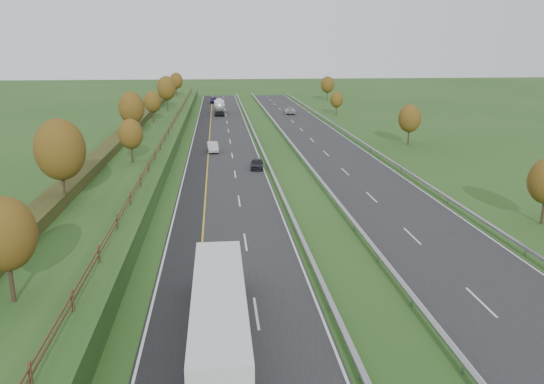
{
  "coord_description": "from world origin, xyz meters",
  "views": [
    {
      "loc": [
        -0.73,
        -17.46,
        15.31
      ],
      "look_at": [
        4.17,
        30.28,
        2.2
      ],
      "focal_mm": 35.0,
      "sensor_mm": 36.0,
      "label": 1
    }
  ],
  "objects_px": {
    "car_dark_near": "(257,164)",
    "car_small_far": "(214,100)",
    "car_silver_mid": "(213,147)",
    "car_oncoming": "(290,111)",
    "road_tanker": "(219,106)",
    "box_lorry": "(219,312)"
  },
  "relations": [
    {
      "from": "box_lorry",
      "to": "car_oncoming",
      "type": "relative_size",
      "value": 3.0
    },
    {
      "from": "car_silver_mid",
      "to": "car_oncoming",
      "type": "bearing_deg",
      "value": 64.01
    },
    {
      "from": "car_dark_near",
      "to": "car_small_far",
      "type": "relative_size",
      "value": 0.75
    },
    {
      "from": "road_tanker",
      "to": "car_dark_near",
      "type": "height_order",
      "value": "road_tanker"
    },
    {
      "from": "car_dark_near",
      "to": "car_silver_mid",
      "type": "distance_m",
      "value": 13.64
    },
    {
      "from": "road_tanker",
      "to": "car_oncoming",
      "type": "xyz_separation_m",
      "value": [
        16.72,
        -1.63,
        -1.07
      ]
    },
    {
      "from": "box_lorry",
      "to": "car_dark_near",
      "type": "bearing_deg",
      "value": 83.19
    },
    {
      "from": "road_tanker",
      "to": "box_lorry",
      "type": "bearing_deg",
      "value": -90.37
    },
    {
      "from": "road_tanker",
      "to": "car_oncoming",
      "type": "bearing_deg",
      "value": -5.56
    },
    {
      "from": "car_dark_near",
      "to": "car_oncoming",
      "type": "distance_m",
      "value": 59.58
    },
    {
      "from": "road_tanker",
      "to": "car_silver_mid",
      "type": "distance_m",
      "value": 47.62
    },
    {
      "from": "car_dark_near",
      "to": "car_silver_mid",
      "type": "xyz_separation_m",
      "value": [
        -5.8,
        12.34,
        0.08
      ]
    },
    {
      "from": "box_lorry",
      "to": "car_small_far",
      "type": "height_order",
      "value": "box_lorry"
    },
    {
      "from": "car_dark_near",
      "to": "car_oncoming",
      "type": "relative_size",
      "value": 0.73
    },
    {
      "from": "box_lorry",
      "to": "car_small_far",
      "type": "relative_size",
      "value": 3.08
    },
    {
      "from": "car_dark_near",
      "to": "box_lorry",
      "type": "bearing_deg",
      "value": -92.19
    },
    {
      "from": "box_lorry",
      "to": "car_small_far",
      "type": "xyz_separation_m",
      "value": [
        -0.69,
        128.61,
        -1.52
      ]
    },
    {
      "from": "box_lorry",
      "to": "car_dark_near",
      "type": "relative_size",
      "value": 4.13
    },
    {
      "from": "car_dark_near",
      "to": "car_small_far",
      "type": "distance_m",
      "value": 86.0
    },
    {
      "from": "car_silver_mid",
      "to": "car_oncoming",
      "type": "distance_m",
      "value": 49.39
    },
    {
      "from": "car_oncoming",
      "to": "car_silver_mid",
      "type": "bearing_deg",
      "value": 74.67
    },
    {
      "from": "car_oncoming",
      "to": "road_tanker",
      "type": "bearing_deg",
      "value": 0.58
    }
  ]
}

